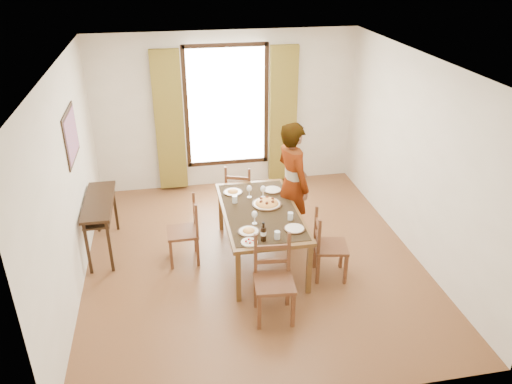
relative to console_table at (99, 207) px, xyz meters
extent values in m
plane|color=#4C2C17|center=(2.03, -0.60, -0.68)|extent=(5.00, 5.00, 0.00)
cube|color=silver|center=(2.03, 1.90, 0.67)|extent=(4.50, 0.10, 2.70)
cube|color=silver|center=(2.03, -3.10, 0.67)|extent=(4.50, 0.10, 2.70)
cube|color=silver|center=(-0.22, -0.60, 0.67)|extent=(0.10, 5.00, 2.70)
cube|color=silver|center=(4.28, -0.60, 0.67)|extent=(0.10, 5.00, 2.70)
cube|color=white|center=(2.03, -0.60, 2.04)|extent=(4.50, 5.00, 0.04)
cube|color=white|center=(2.03, 1.87, 0.77)|extent=(1.30, 0.04, 2.00)
cube|color=olive|center=(1.05, 1.81, 0.57)|extent=(0.48, 0.10, 2.40)
cube|color=olive|center=(3.01, 1.81, 0.57)|extent=(0.48, 0.10, 2.40)
cube|color=black|center=(-0.21, 0.00, 1.07)|extent=(0.02, 0.86, 0.66)
cube|color=#DE4129|center=(-0.20, 0.00, 1.07)|extent=(0.01, 0.76, 0.56)
cube|color=black|center=(0.00, 0.00, 0.10)|extent=(0.38, 1.20, 0.04)
cube|color=black|center=(0.00, 0.00, -0.02)|extent=(0.34, 1.10, 0.03)
cube|color=black|center=(-0.14, -0.55, -0.30)|extent=(0.04, 0.04, 0.76)
cube|color=black|center=(-0.14, 0.55, -0.30)|extent=(0.04, 0.04, 0.76)
cube|color=black|center=(0.14, -0.55, -0.30)|extent=(0.04, 0.04, 0.76)
cube|color=black|center=(0.14, 0.55, -0.30)|extent=(0.04, 0.04, 0.76)
cube|color=brown|center=(2.14, -0.61, 0.04)|extent=(1.00, 1.85, 0.05)
cube|color=black|center=(2.14, -0.61, 0.07)|extent=(0.92, 1.70, 0.01)
cube|color=brown|center=(1.70, -1.47, -0.33)|extent=(0.06, 0.06, 0.70)
cube|color=brown|center=(1.70, 0.26, -0.33)|extent=(0.06, 0.06, 0.70)
cube|color=brown|center=(2.58, -1.47, -0.33)|extent=(0.06, 0.06, 0.70)
cube|color=brown|center=(2.58, 0.26, -0.33)|extent=(0.06, 0.06, 0.70)
cube|color=brown|center=(1.09, -0.47, -0.24)|extent=(0.42, 0.42, 0.04)
cube|color=brown|center=(0.91, -0.29, -0.46)|extent=(0.04, 0.04, 0.44)
cube|color=brown|center=(1.27, -0.29, -0.46)|extent=(0.04, 0.04, 0.44)
cube|color=brown|center=(0.92, -0.65, -0.46)|extent=(0.04, 0.04, 0.44)
cube|color=brown|center=(1.28, -0.64, -0.46)|extent=(0.04, 0.04, 0.44)
cube|color=brown|center=(1.28, -0.29, 0.01)|extent=(0.04, 0.04, 0.49)
cube|color=brown|center=(1.29, -0.64, 0.01)|extent=(0.04, 0.04, 0.49)
cube|color=brown|center=(1.28, -0.46, -0.09)|extent=(0.03, 0.36, 0.05)
cube|color=brown|center=(1.28, -0.46, 0.09)|extent=(0.03, 0.36, 0.05)
cube|color=brown|center=(2.05, 0.58, -0.24)|extent=(0.54, 0.54, 0.04)
cube|color=brown|center=(2.28, 0.68, -0.46)|extent=(0.04, 0.04, 0.45)
cube|color=brown|center=(2.15, 0.35, -0.46)|extent=(0.04, 0.04, 0.45)
cube|color=brown|center=(1.94, 0.81, -0.46)|extent=(0.04, 0.04, 0.45)
cube|color=brown|center=(1.82, 0.47, -0.46)|extent=(0.04, 0.04, 0.45)
cube|color=brown|center=(2.15, 0.34, 0.01)|extent=(0.04, 0.04, 0.50)
cube|color=brown|center=(1.81, 0.46, 0.01)|extent=(0.04, 0.04, 0.50)
cube|color=brown|center=(1.98, 0.40, -0.09)|extent=(0.35, 0.15, 0.05)
cube|color=brown|center=(1.98, 0.40, 0.09)|extent=(0.35, 0.15, 0.05)
cube|color=brown|center=(2.06, -1.84, -0.20)|extent=(0.48, 0.48, 0.04)
cube|color=brown|center=(1.85, -2.02, -0.44)|extent=(0.04, 0.04, 0.48)
cube|color=brown|center=(1.88, -1.63, -0.44)|extent=(0.04, 0.04, 0.48)
cube|color=brown|center=(2.23, -2.05, -0.44)|extent=(0.04, 0.04, 0.48)
cube|color=brown|center=(2.26, -1.66, -0.44)|extent=(0.04, 0.04, 0.48)
cube|color=brown|center=(1.88, -1.62, 0.06)|extent=(0.04, 0.04, 0.53)
cube|color=brown|center=(2.27, -1.65, 0.06)|extent=(0.04, 0.04, 0.53)
cube|color=brown|center=(2.07, -1.64, -0.04)|extent=(0.39, 0.06, 0.05)
cube|color=brown|center=(2.07, -1.64, 0.15)|extent=(0.39, 0.06, 0.05)
cube|color=brown|center=(2.95, -1.18, -0.24)|extent=(0.48, 0.48, 0.04)
cube|color=brown|center=(3.09, -1.39, -0.46)|extent=(0.04, 0.04, 0.44)
cube|color=brown|center=(2.75, -1.32, -0.46)|extent=(0.04, 0.04, 0.44)
cube|color=brown|center=(3.16, -1.04, -0.46)|extent=(0.04, 0.04, 0.44)
cube|color=brown|center=(2.81, -0.97, -0.46)|extent=(0.04, 0.04, 0.44)
cube|color=brown|center=(2.74, -1.32, 0.01)|extent=(0.04, 0.04, 0.49)
cube|color=brown|center=(2.80, -0.97, 0.01)|extent=(0.04, 0.04, 0.49)
cube|color=brown|center=(2.77, -1.15, -0.09)|extent=(0.09, 0.35, 0.05)
cube|color=brown|center=(2.77, -1.15, 0.08)|extent=(0.09, 0.35, 0.05)
imported|color=gray|center=(2.67, -0.23, 0.23)|extent=(0.91, 0.81, 1.82)
cylinder|color=silver|center=(2.47, -0.93, 0.12)|extent=(0.07, 0.07, 0.10)
cylinder|color=silver|center=(1.83, -0.33, 0.12)|extent=(0.07, 0.07, 0.10)
cylinder|color=silver|center=(2.20, -1.35, 0.12)|extent=(0.07, 0.07, 0.10)
camera|label=1|loc=(1.01, -6.32, 3.26)|focal=35.00mm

